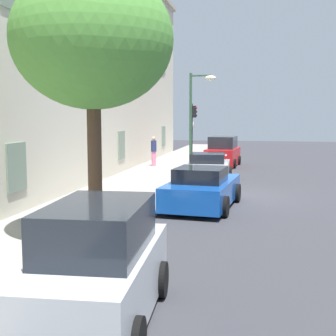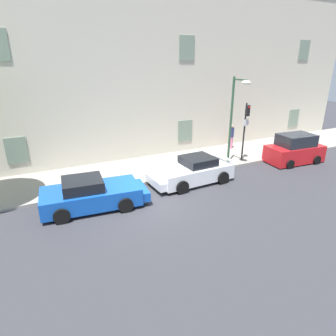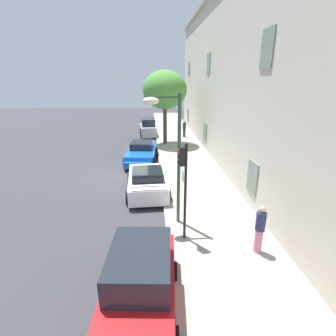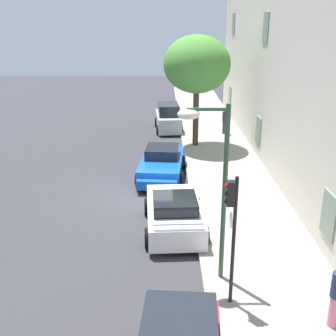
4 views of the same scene
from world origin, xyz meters
The scene contains 9 objects.
ground_plane centered at (0.00, 0.00, 0.00)m, with size 80.00×80.00×0.00m, color #333338.
sidewalk centered at (0.00, 4.09, 0.07)m, with size 60.00×4.12×0.14m, color gray.
building_facade centered at (0.00, 8.17, 5.98)m, with size 40.12×4.53×11.93m.
sportscar_red_lead centered at (-2.31, 0.76, 0.62)m, with size 4.83×2.52×1.42m.
sportscar_yellow_flank centered at (2.99, 1.25, 0.62)m, with size 4.60×2.36×1.39m.
hatchback_parked centered at (10.73, 1.16, 0.83)m, with size 3.77×2.15×1.87m.
traffic_light centered at (7.72, 2.62, 2.66)m, with size 0.44×0.36×3.69m.
street_lamp centered at (6.51, 2.14, 3.82)m, with size 0.44×1.42×5.28m.
pedestrian_strolling centered at (8.71, 5.15, 1.05)m, with size 0.39×0.39×1.77m.
Camera 2 is at (-4.48, -11.25, 6.34)m, focal length 30.73 mm.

